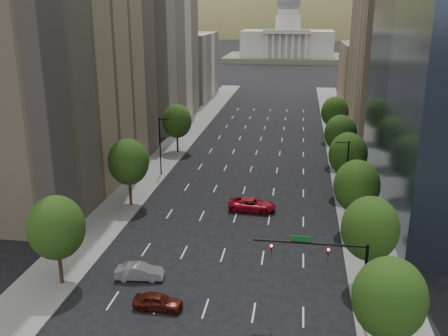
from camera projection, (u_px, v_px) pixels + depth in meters
The scene contains 23 objects.
sidewalk_left at pixel (139, 184), 73.82m from camera, with size 6.00×200.00×0.15m, color slate.
sidewalk_right at pixel (356, 195), 69.42m from camera, with size 6.00×200.00×0.15m, color slate.
midrise_cream_left at pixel (153, 43), 110.47m from camera, with size 14.00×30.00×35.00m, color beige.
filler_left at pixel (187, 66), 144.14m from camera, with size 14.00×26.00×18.00m, color beige.
parking_tan_right at pixel (391, 59), 101.30m from camera, with size 14.00×30.00×30.00m, color #8C7759.
filler_right at pixel (368, 74), 134.52m from camera, with size 14.00×26.00×16.00m, color #8C7759.
tree_right_0 at pixel (389, 298), 35.03m from camera, with size 5.20×5.20×8.39m.
tree_right_1 at pixel (370, 229), 45.30m from camera, with size 5.20×5.20×8.75m.
tree_right_2 at pixel (357, 186), 56.66m from camera, with size 5.20×5.20×8.61m.
tree_right_3 at pixel (348, 154), 67.88m from camera, with size 5.20×5.20×8.89m.
tree_right_4 at pixel (341, 133), 81.21m from camera, with size 5.20×5.20×8.46m.
tree_right_5 at pixel (335, 112), 96.22m from camera, with size 5.20×5.20×8.75m.
tree_left_0 at pixel (56, 228), 45.50m from camera, with size 5.20×5.20×8.75m.
tree_left_1 at pixel (129, 162), 64.29m from camera, with size 5.20×5.20×8.97m.
tree_left_2 at pixel (177, 121), 88.89m from camera, with size 5.20×5.20×8.68m.
streetlight_rn at pixel (346, 173), 63.57m from camera, with size 1.70×0.20×9.00m.
streetlight_ln at pixel (160, 145), 76.81m from camera, with size 1.70×0.20×9.00m.
traffic_signal at pixel (334, 263), 40.30m from camera, with size 9.12×0.40×7.38m.
capitol at pixel (287, 43), 247.94m from camera, with size 60.00×40.00×35.20m.
foothills at pixel (325, 65), 586.71m from camera, with size 720.00×413.00×263.00m.
car_maroon at pixel (158, 301), 43.11m from camera, with size 1.72×4.28×1.46m, color #43110B.
car_silver at pixel (140, 272), 47.90m from camera, with size 1.60×4.58×1.51m, color gray.
car_red_far at pixel (252, 205), 64.11m from camera, with size 2.76×5.99×1.67m, color maroon.
Camera 1 is at (7.20, -7.04, 24.59)m, focal length 40.49 mm.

